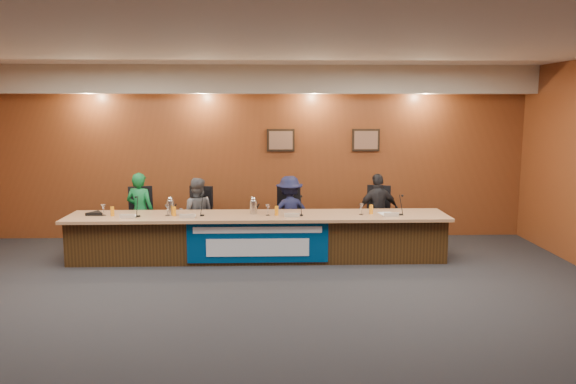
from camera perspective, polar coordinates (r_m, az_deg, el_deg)
name	(u,v)px	position (r m, az deg, el deg)	size (l,w,h in m)	color
floor	(255,312)	(6.99, -3.42, -12.05)	(10.00, 10.00, 0.00)	black
ceiling	(252,41)	(6.58, -3.68, 15.02)	(10.00, 8.00, 0.04)	silver
wall_back	(259,153)	(10.57, -2.92, 3.93)	(10.00, 0.04, 3.20)	brown
soffit	(259,80)	(10.30, -3.00, 11.32)	(10.00, 0.50, 0.50)	beige
dais_body	(258,238)	(9.18, -3.04, -4.70)	(6.00, 0.80, 0.70)	#38230F
dais_top	(258,216)	(9.06, -3.06, -2.46)	(6.10, 0.95, 0.05)	#A77853
banner	(258,242)	(8.77, -3.09, -5.13)	(2.20, 0.02, 0.65)	navy
banner_text_upper	(258,230)	(8.72, -3.11, -3.87)	(2.00, 0.01, 0.10)	silver
banner_text_lower	(258,248)	(8.78, -3.09, -5.66)	(1.60, 0.01, 0.28)	silver
wall_photo_left	(281,140)	(10.52, -0.74, 5.28)	(0.52, 0.04, 0.42)	black
wall_photo_right	(366,140)	(10.68, 7.91, 5.25)	(0.52, 0.04, 0.42)	black
panelist_a	(140,212)	(10.02, -14.78, -1.93)	(0.49, 0.32, 1.36)	#0E5F2B
panelist_b	(197,214)	(9.85, -9.27, -2.21)	(0.61, 0.48, 1.26)	#515156
panelist_c	(289,213)	(9.77, 0.15, -2.11)	(0.83, 0.48, 1.29)	#141737
panelist_d	(378,211)	(9.95, 9.12, -1.93)	(0.77, 0.32, 1.32)	black
office_chair_a	(142,222)	(10.15, -14.62, -2.93)	(0.48, 0.48, 0.08)	black
office_chair_b	(198,221)	(9.98, -9.17, -2.95)	(0.48, 0.48, 0.08)	black
office_chair_c	(289,221)	(9.90, 0.12, -2.93)	(0.48, 0.48, 0.08)	black
office_chair_d	(377,220)	(10.08, 8.99, -2.84)	(0.48, 0.48, 0.08)	black
nameplate_a	(127,216)	(9.07, -16.03, -2.33)	(0.24, 0.06, 0.09)	white
microphone_a	(138,216)	(9.17, -14.98, -2.38)	(0.07, 0.07, 0.02)	black
juice_glass_a	(112,211)	(9.33, -17.41, -1.90)	(0.06, 0.06, 0.15)	orange
water_glass_a	(103,210)	(9.40, -18.24, -1.77)	(0.08, 0.08, 0.18)	silver
nameplate_b	(187,216)	(8.86, -10.20, -2.37)	(0.24, 0.06, 0.09)	white
microphone_b	(202,215)	(9.03, -8.71, -2.35)	(0.07, 0.07, 0.02)	black
juice_glass_b	(174,211)	(9.09, -11.49, -1.94)	(0.06, 0.06, 0.15)	orange
water_glass_b	(167,210)	(9.13, -12.16, -1.82)	(0.08, 0.08, 0.18)	silver
nameplate_c	(292,215)	(8.80, 0.42, -2.31)	(0.24, 0.06, 0.09)	white
microphone_c	(301,215)	(8.94, 1.32, -2.37)	(0.07, 0.07, 0.02)	black
juice_glass_c	(277,211)	(8.96, -1.17, -1.91)	(0.06, 0.06, 0.15)	orange
water_glass_c	(268,210)	(8.95, -2.06, -1.84)	(0.08, 0.08, 0.18)	silver
nameplate_d	(391,214)	(8.98, 10.45, -2.23)	(0.24, 0.06, 0.09)	white
microphone_d	(400,214)	(9.17, 11.34, -2.25)	(0.07, 0.07, 0.02)	black
juice_glass_d	(371,210)	(9.17, 8.44, -1.77)	(0.06, 0.06, 0.15)	orange
water_glass_d	(361,209)	(9.08, 7.46, -1.75)	(0.08, 0.08, 0.18)	silver
carafe_left	(170,208)	(9.17, -11.85, -1.59)	(0.12, 0.12, 0.24)	silver
carafe_mid	(253,207)	(9.10, -3.53, -1.56)	(0.12, 0.12, 0.22)	silver
speakerphone	(95,214)	(9.51, -18.98, -2.08)	(0.32, 0.32, 0.05)	black
paper_stack	(387,214)	(9.23, 10.01, -2.19)	(0.22, 0.30, 0.01)	white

